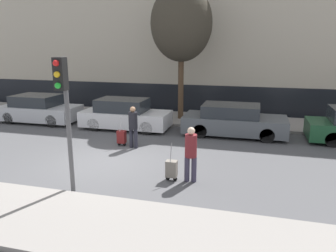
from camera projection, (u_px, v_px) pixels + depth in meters
name	position (u px, v px, depth m)	size (l,w,h in m)	color
ground_plane	(106.00, 163.00, 11.01)	(80.00, 80.00, 0.00)	#4C4C4F
sidewalk_near	(34.00, 215.00, 7.48)	(28.00, 2.50, 0.12)	gray
sidewalk_far	(163.00, 118.00, 17.55)	(28.00, 3.00, 0.12)	gray
building_facade	(180.00, 31.00, 20.05)	(28.00, 3.38, 9.43)	#B7AD99
parked_car_0	(39.00, 109.00, 16.74)	(3.96, 1.89, 1.38)	#B7BABF
parked_car_1	(125.00, 115.00, 15.35)	(4.12, 1.71, 1.41)	silver
parked_car_2	(234.00, 121.00, 14.25)	(4.40, 1.87, 1.35)	#4C5156
pedestrian_left	(133.00, 125.00, 12.40)	(0.35, 0.34, 1.61)	#23232D
trolley_left	(122.00, 137.00, 12.77)	(0.34, 0.29, 1.15)	maroon
pedestrian_right	(191.00, 151.00, 9.28)	(0.35, 0.34, 1.62)	#383347
trolley_right	(171.00, 169.00, 9.48)	(0.34, 0.29, 1.14)	slate
traffic_light	(64.00, 99.00, 8.15)	(0.28, 0.47, 3.57)	#515154
parked_bicycle	(135.00, 108.00, 17.94)	(1.77, 0.06, 0.96)	black
bare_tree_near_crossing	(181.00, 24.00, 16.00)	(3.03, 3.03, 6.61)	#4C3826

